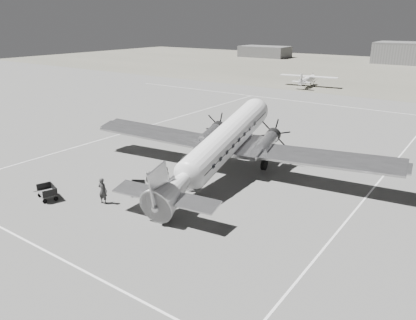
# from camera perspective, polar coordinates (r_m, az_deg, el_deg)

# --- Properties ---
(ground) EXTENTS (260.00, 260.00, 0.00)m
(ground) POSITION_cam_1_polar(r_m,az_deg,el_deg) (34.60, -0.63, -3.56)
(ground) COLOR slate
(ground) RESTS_ON ground
(taxi_line_near) EXTENTS (60.00, 0.15, 0.01)m
(taxi_line_near) POSITION_cam_1_polar(r_m,az_deg,el_deg) (25.89, -19.66, -13.13)
(taxi_line_near) COLOR white
(taxi_line_near) RESTS_ON ground
(taxi_line_right) EXTENTS (0.15, 80.00, 0.01)m
(taxi_line_right) POSITION_cam_1_polar(r_m,az_deg,el_deg) (29.84, 18.59, -8.52)
(taxi_line_right) COLOR white
(taxi_line_right) RESTS_ON ground
(taxi_line_left) EXTENTS (0.15, 60.00, 0.01)m
(taxi_line_left) POSITION_cam_1_polar(r_m,az_deg,el_deg) (53.05, -10.09, 4.26)
(taxi_line_left) COLOR white
(taxi_line_left) RESTS_ON ground
(taxi_line_horizon) EXTENTS (90.00, 0.15, 0.01)m
(taxi_line_horizon) POSITION_cam_1_polar(r_m,az_deg,el_deg) (69.73, 19.22, 7.03)
(taxi_line_horizon) COLOR white
(taxi_line_horizon) RESTS_ON ground
(grass_infield) EXTENTS (260.00, 90.00, 0.01)m
(grass_infield) POSITION_cam_1_polar(r_m,az_deg,el_deg) (122.99, 26.89, 10.88)
(grass_infield) COLOR #686557
(grass_infield) RESTS_ON ground
(shed_secondary) EXTENTS (18.00, 10.00, 4.00)m
(shed_secondary) POSITION_cam_1_polar(r_m,az_deg,el_deg) (159.38, 7.97, 14.86)
(shed_secondary) COLOR #555555
(shed_secondary) RESTS_ON ground
(dc3_airliner) EXTENTS (32.47, 24.53, 5.72)m
(dc3_airliner) POSITION_cam_1_polar(r_m,az_deg,el_deg) (35.38, 1.88, 1.88)
(dc3_airliner) COLOR #BDBDBF
(dc3_airliner) RESTS_ON ground
(light_plane_left) EXTENTS (13.17, 11.14, 2.52)m
(light_plane_left) POSITION_cam_1_polar(r_m,az_deg,el_deg) (89.17, 13.81, 10.80)
(light_plane_left) COLOR white
(light_plane_left) RESTS_ON ground
(baggage_cart_near) EXTENTS (2.36, 2.18, 1.09)m
(baggage_cart_near) POSITION_cam_1_polar(r_m,az_deg,el_deg) (33.01, -9.28, -3.96)
(baggage_cart_near) COLOR #555555
(baggage_cart_near) RESTS_ON ground
(baggage_cart_far) EXTENTS (2.23, 1.88, 1.07)m
(baggage_cart_far) POSITION_cam_1_polar(r_m,az_deg,el_deg) (34.26, -21.67, -4.27)
(baggage_cart_far) COLOR #555555
(baggage_cart_far) RESTS_ON ground
(ground_crew) EXTENTS (0.84, 0.64, 2.07)m
(ground_crew) POSITION_cam_1_polar(r_m,az_deg,el_deg) (31.93, -14.58, -4.21)
(ground_crew) COLOR #2B2B2B
(ground_crew) RESTS_ON ground
(ramp_agent) EXTENTS (1.10, 1.16, 1.88)m
(ramp_agent) POSITION_cam_1_polar(r_m,az_deg,el_deg) (33.07, -8.29, -3.12)
(ramp_agent) COLOR #A8A8A6
(ramp_agent) RESTS_ON ground
(passenger) EXTENTS (0.64, 0.92, 1.79)m
(passenger) POSITION_cam_1_polar(r_m,az_deg,el_deg) (34.34, -6.01, -2.25)
(passenger) COLOR #B9B9B7
(passenger) RESTS_ON ground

